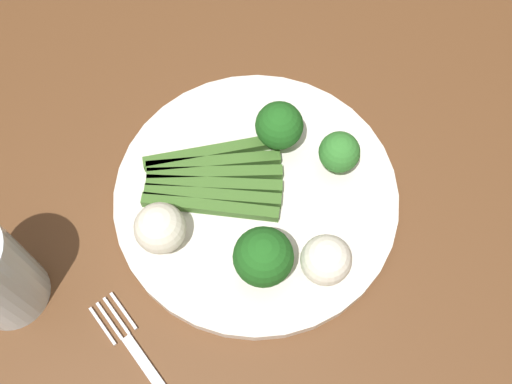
{
  "coord_description": "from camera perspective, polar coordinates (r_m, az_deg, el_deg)",
  "views": [
    {
      "loc": [
        -0.23,
        -0.19,
        1.36
      ],
      "look_at": [
        -0.04,
        0.0,
        0.77
      ],
      "focal_mm": 44.62,
      "sensor_mm": 36.0,
      "label": 1
    }
  ],
  "objects": [
    {
      "name": "dining_table",
      "position": [
        0.77,
        2.02,
        -1.85
      ],
      "size": [
        1.24,
        1.04,
        0.75
      ],
      "color": "brown",
      "rests_on": "ground_plane"
    },
    {
      "name": "broccoli_front",
      "position": [
        0.65,
        7.47,
        3.53
      ],
      "size": [
        0.04,
        0.04,
        0.05
      ],
      "color": "#609E3D",
      "rests_on": "plate"
    },
    {
      "name": "cauliflower_left",
      "position": [
        0.62,
        -8.59,
        -3.23
      ],
      "size": [
        0.05,
        0.05,
        0.05
      ],
      "primitive_type": "sphere",
      "color": "silver",
      "rests_on": "plate"
    },
    {
      "name": "plate",
      "position": [
        0.66,
        0.0,
        -0.45
      ],
      "size": [
        0.29,
        0.29,
        0.01
      ],
      "primitive_type": "cylinder",
      "color": "silver",
      "rests_on": "dining_table"
    },
    {
      "name": "cauliflower_back",
      "position": [
        0.61,
        6.29,
        -6.09
      ],
      "size": [
        0.05,
        0.05,
        0.05
      ],
      "primitive_type": "sphere",
      "color": "white",
      "rests_on": "plate"
    },
    {
      "name": "ground_plane",
      "position": [
        1.4,
        1.14,
        -12.19
      ],
      "size": [
        6.0,
        6.0,
        0.02
      ],
      "primitive_type": "cube",
      "color": "gray"
    },
    {
      "name": "broccoli_front_left",
      "position": [
        0.59,
        0.66,
        -5.88
      ],
      "size": [
        0.06,
        0.06,
        0.07
      ],
      "color": "#4C7F2B",
      "rests_on": "plate"
    },
    {
      "name": "broccoli_right",
      "position": [
        0.65,
        2.1,
        5.93
      ],
      "size": [
        0.05,
        0.05,
        0.06
      ],
      "color": "#4C7F2B",
      "rests_on": "plate"
    },
    {
      "name": "asparagus_bundle",
      "position": [
        0.66,
        -3.91,
        1.15
      ],
      "size": [
        0.15,
        0.15,
        0.01
      ],
      "rotation": [
        0.0,
        0.0,
        5.49
      ],
      "color": "#3D6626",
      "rests_on": "plate"
    },
    {
      "name": "fork",
      "position": [
        0.63,
        -9.82,
        -15.11
      ],
      "size": [
        0.04,
        0.17,
        0.0
      ],
      "rotation": [
        0.0,
        0.0,
        1.46
      ],
      "color": "silver",
      "rests_on": "dining_table"
    }
  ]
}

